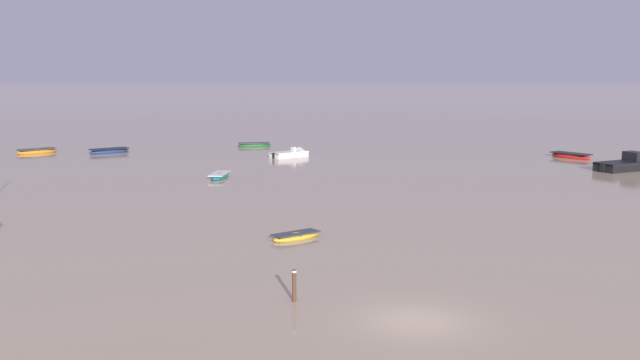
{
  "coord_description": "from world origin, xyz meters",
  "views": [
    {
      "loc": [
        -3.78,
        -28.04,
        9.9
      ],
      "look_at": [
        -3.73,
        32.72,
        0.55
      ],
      "focal_mm": 41.87,
      "sensor_mm": 36.0,
      "label": 1
    }
  ],
  "objects_px": {
    "rowboat_moored_6": "(109,151)",
    "motorboat_moored_3": "(294,154)",
    "rowboat_moored_7": "(295,236)",
    "rowboat_moored_0": "(219,176)",
    "rowboat_moored_4": "(36,151)",
    "mooring_post_left": "(294,286)",
    "motorboat_moored_2": "(631,166)",
    "rowboat_moored_5": "(254,145)",
    "rowboat_moored_9": "(570,156)"
  },
  "relations": [
    {
      "from": "motorboat_moored_2",
      "to": "mooring_post_left",
      "type": "distance_m",
      "value": 51.03
    },
    {
      "from": "motorboat_moored_2",
      "to": "rowboat_moored_6",
      "type": "distance_m",
      "value": 55.81
    },
    {
      "from": "rowboat_moored_0",
      "to": "mooring_post_left",
      "type": "relative_size",
      "value": 2.54
    },
    {
      "from": "motorboat_moored_2",
      "to": "mooring_post_left",
      "type": "height_order",
      "value": "motorboat_moored_2"
    },
    {
      "from": "rowboat_moored_5",
      "to": "rowboat_moored_6",
      "type": "relative_size",
      "value": 0.93
    },
    {
      "from": "motorboat_moored_3",
      "to": "rowboat_moored_9",
      "type": "distance_m",
      "value": 30.05
    },
    {
      "from": "rowboat_moored_4",
      "to": "mooring_post_left",
      "type": "relative_size",
      "value": 2.86
    },
    {
      "from": "rowboat_moored_0",
      "to": "rowboat_moored_6",
      "type": "bearing_deg",
      "value": 44.84
    },
    {
      "from": "rowboat_moored_4",
      "to": "motorboat_moored_3",
      "type": "height_order",
      "value": "motorboat_moored_3"
    },
    {
      "from": "rowboat_moored_4",
      "to": "rowboat_moored_6",
      "type": "bearing_deg",
      "value": -39.06
    },
    {
      "from": "rowboat_moored_5",
      "to": "motorboat_moored_2",
      "type": "bearing_deg",
      "value": -41.24
    },
    {
      "from": "motorboat_moored_3",
      "to": "motorboat_moored_2",
      "type": "bearing_deg",
      "value": -57.56
    },
    {
      "from": "rowboat_moored_0",
      "to": "motorboat_moored_2",
      "type": "xyz_separation_m",
      "value": [
        38.88,
        5.3,
        0.22
      ]
    },
    {
      "from": "rowboat_moored_0",
      "to": "rowboat_moored_4",
      "type": "distance_m",
      "value": 30.09
    },
    {
      "from": "rowboat_moored_9",
      "to": "mooring_post_left",
      "type": "bearing_deg",
      "value": -67.62
    },
    {
      "from": "motorboat_moored_2",
      "to": "rowboat_moored_7",
      "type": "xyz_separation_m",
      "value": [
        -31.33,
        -28.9,
        -0.25
      ]
    },
    {
      "from": "rowboat_moored_4",
      "to": "rowboat_moored_7",
      "type": "distance_m",
      "value": 52.58
    },
    {
      "from": "rowboat_moored_5",
      "to": "rowboat_moored_9",
      "type": "xyz_separation_m",
      "value": [
        35.32,
        -11.48,
        0.02
      ]
    },
    {
      "from": "motorboat_moored_3",
      "to": "rowboat_moored_7",
      "type": "height_order",
      "value": "motorboat_moored_3"
    },
    {
      "from": "rowboat_moored_4",
      "to": "rowboat_moored_6",
      "type": "relative_size",
      "value": 0.94
    },
    {
      "from": "motorboat_moored_2",
      "to": "rowboat_moored_5",
      "type": "height_order",
      "value": "motorboat_moored_2"
    },
    {
      "from": "motorboat_moored_2",
      "to": "rowboat_moored_9",
      "type": "height_order",
      "value": "motorboat_moored_2"
    },
    {
      "from": "rowboat_moored_7",
      "to": "rowboat_moored_0",
      "type": "bearing_deg",
      "value": -109.23
    },
    {
      "from": "rowboat_moored_7",
      "to": "rowboat_moored_9",
      "type": "distance_m",
      "value": 47.64
    },
    {
      "from": "rowboat_moored_6",
      "to": "rowboat_moored_7",
      "type": "bearing_deg",
      "value": 81.48
    },
    {
      "from": "rowboat_moored_6",
      "to": "rowboat_moored_9",
      "type": "bearing_deg",
      "value": 138.32
    },
    {
      "from": "rowboat_moored_0",
      "to": "motorboat_moored_3",
      "type": "distance_m",
      "value": 16.78
    },
    {
      "from": "motorboat_moored_3",
      "to": "rowboat_moored_9",
      "type": "xyz_separation_m",
      "value": [
        30.03,
        -1.12,
        -0.03
      ]
    },
    {
      "from": "mooring_post_left",
      "to": "rowboat_moored_6",
      "type": "bearing_deg",
      "value": 112.99
    },
    {
      "from": "rowboat_moored_5",
      "to": "mooring_post_left",
      "type": "bearing_deg",
      "value": -96.16
    },
    {
      "from": "rowboat_moored_5",
      "to": "motorboat_moored_3",
      "type": "xyz_separation_m",
      "value": [
        5.29,
        -10.36,
        0.05
      ]
    },
    {
      "from": "rowboat_moored_6",
      "to": "motorboat_moored_3",
      "type": "distance_m",
      "value": 21.59
    },
    {
      "from": "rowboat_moored_6",
      "to": "mooring_post_left",
      "type": "height_order",
      "value": "mooring_post_left"
    },
    {
      "from": "motorboat_moored_2",
      "to": "rowboat_moored_6",
      "type": "bearing_deg",
      "value": 137.99
    },
    {
      "from": "motorboat_moored_2",
      "to": "mooring_post_left",
      "type": "bearing_deg",
      "value": -155.14
    },
    {
      "from": "motorboat_moored_3",
      "to": "mooring_post_left",
      "type": "height_order",
      "value": "mooring_post_left"
    },
    {
      "from": "rowboat_moored_5",
      "to": "rowboat_moored_4",
      "type": "bearing_deg",
      "value": -176.43
    },
    {
      "from": "rowboat_moored_6",
      "to": "motorboat_moored_3",
      "type": "relative_size",
      "value": 0.97
    },
    {
      "from": "rowboat_moored_0",
      "to": "rowboat_moored_6",
      "type": "height_order",
      "value": "rowboat_moored_6"
    },
    {
      "from": "rowboat_moored_0",
      "to": "rowboat_moored_4",
      "type": "relative_size",
      "value": 0.89
    },
    {
      "from": "rowboat_moored_0",
      "to": "rowboat_moored_9",
      "type": "distance_m",
      "value": 38.95
    },
    {
      "from": "rowboat_moored_6",
      "to": "mooring_post_left",
      "type": "relative_size",
      "value": 3.04
    },
    {
      "from": "motorboat_moored_2",
      "to": "rowboat_moored_9",
      "type": "relative_size",
      "value": 1.5
    },
    {
      "from": "rowboat_moored_5",
      "to": "motorboat_moored_3",
      "type": "relative_size",
      "value": 0.9
    },
    {
      "from": "rowboat_moored_5",
      "to": "mooring_post_left",
      "type": "height_order",
      "value": "mooring_post_left"
    },
    {
      "from": "rowboat_moored_4",
      "to": "mooring_post_left",
      "type": "xyz_separation_m",
      "value": [
        31.26,
        -54.12,
        0.47
      ]
    },
    {
      "from": "rowboat_moored_4",
      "to": "rowboat_moored_6",
      "type": "distance_m",
      "value": 8.22
    },
    {
      "from": "rowboat_moored_4",
      "to": "motorboat_moored_3",
      "type": "xyz_separation_m",
      "value": [
        29.52,
        -3.28,
        0.04
      ]
    },
    {
      "from": "rowboat_moored_0",
      "to": "rowboat_moored_9",
      "type": "xyz_separation_m",
      "value": [
        36.15,
        14.51,
        0.04
      ]
    },
    {
      "from": "motorboat_moored_3",
      "to": "rowboat_moored_9",
      "type": "relative_size",
      "value": 1.02
    }
  ]
}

